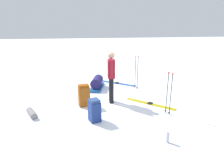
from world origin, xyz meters
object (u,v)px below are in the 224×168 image
object	(u,v)px
backpack_large_dark	(94,110)
ski_poles_planted_near	(169,91)
thermos_bottle	(168,137)
sleeping_mat_rolled	(32,113)
ski_pair_far	(117,83)
backpack_bright	(84,96)
ski_pair_near	(150,104)
ski_poles_planted_far	(137,71)
skier_standing	(111,75)
gear_sled	(97,83)

from	to	relation	value
backpack_large_dark	ski_poles_planted_near	distance (m)	2.18
ski_poles_planted_near	thermos_bottle	distance (m)	1.63
backpack_large_dark	sleeping_mat_rolled	bearing A→B (deg)	68.99
ski_pair_far	ski_poles_planted_near	size ratio (longest dim) A/B	1.19
ski_pair_far	ski_poles_planted_near	distance (m)	3.54
backpack_bright	sleeping_mat_rolled	world-z (taller)	backpack_bright
ski_pair_near	sleeping_mat_rolled	world-z (taller)	sleeping_mat_rolled
ski_pair_near	backpack_large_dark	bearing A→B (deg)	112.25
thermos_bottle	ski_poles_planted_far	bearing A→B (deg)	-8.82
backpack_bright	ski_poles_planted_far	distance (m)	2.68
skier_standing	ski_pair_near	bearing A→B (deg)	-110.94
ski_poles_planted_near	ski_poles_planted_far	distance (m)	2.53
ski_pair_near	sleeping_mat_rolled	distance (m)	3.66
ski_poles_planted_far	ski_pair_near	bearing A→B (deg)	176.54
backpack_large_dark	gear_sled	world-z (taller)	backpack_large_dark
ski_poles_planted_near	ski_poles_planted_far	bearing A→B (deg)	2.32
backpack_bright	thermos_bottle	size ratio (longest dim) A/B	2.73
ski_poles_planted_far	thermos_bottle	xyz separation A→B (m)	(-3.88, 0.60, -0.62)
ski_poles_planted_near	backpack_bright	bearing A→B (deg)	64.74
backpack_bright	ski_poles_planted_far	world-z (taller)	ski_poles_planted_far
ski_poles_planted_far	gear_sled	world-z (taller)	ski_poles_planted_far
ski_pair_near	backpack_large_dark	world-z (taller)	backpack_large_dark
skier_standing	gear_sled	size ratio (longest dim) A/B	1.28
gear_sled	backpack_bright	bearing A→B (deg)	159.57
backpack_bright	gear_sled	size ratio (longest dim) A/B	0.54
sleeping_mat_rolled	thermos_bottle	size ratio (longest dim) A/B	2.12
skier_standing	ski_pair_near	xyz separation A→B (m)	(-0.46, -1.21, -0.94)
backpack_large_dark	sleeping_mat_rolled	distance (m)	1.85
sleeping_mat_rolled	thermos_bottle	bearing A→B (deg)	-122.51
ski_poles_planted_near	gear_sled	bearing A→B (deg)	30.45
skier_standing	gear_sled	bearing A→B (deg)	9.29
ski_poles_planted_near	gear_sled	xyz separation A→B (m)	(2.87, 1.68, -0.47)
backpack_large_dark	ski_poles_planted_far	size ratio (longest dim) A/B	0.46
backpack_large_dark	thermos_bottle	world-z (taller)	backpack_large_dark
skier_standing	thermos_bottle	bearing A→B (deg)	-164.64
backpack_large_dark	backpack_bright	distance (m)	1.12
backpack_large_dark	backpack_bright	xyz separation A→B (m)	(1.11, 0.20, 0.04)
sleeping_mat_rolled	thermos_bottle	distance (m)	3.74
gear_sled	sleeping_mat_rolled	bearing A→B (deg)	135.40
ski_pair_far	backpack_large_dark	distance (m)	3.70
backpack_bright	thermos_bottle	bearing A→B (deg)	-146.35
ski_poles_planted_far	backpack_large_dark	bearing A→B (deg)	141.14
ski_pair_near	ski_poles_planted_far	bearing A→B (deg)	-3.46
skier_standing	ski_poles_planted_near	distance (m)	1.91
skier_standing	ski_pair_far	size ratio (longest dim) A/B	1.15
ski_pair_far	ski_poles_planted_far	size ratio (longest dim) A/B	1.09
backpack_bright	ski_poles_planted_far	bearing A→B (deg)	-57.47
ski_pair_near	ski_poles_planted_near	size ratio (longest dim) A/B	1.10
backpack_bright	ski_poles_planted_near	world-z (taller)	ski_poles_planted_near
ski_pair_far	ski_poles_planted_near	bearing A→B (deg)	-168.09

